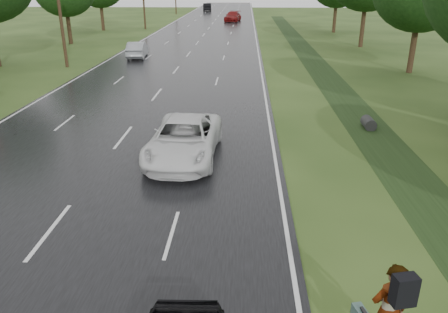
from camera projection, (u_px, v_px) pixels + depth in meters
name	position (u px, v px, depth m)	size (l,w,h in m)	color
ground	(50.00, 232.00, 12.45)	(220.00, 220.00, 0.00)	#2A4117
road	(202.00, 38.00, 54.09)	(14.00, 180.00, 0.04)	black
edge_stripe_east	(256.00, 38.00, 53.78)	(0.12, 180.00, 0.01)	silver
edge_stripe_west	(148.00, 37.00, 54.39)	(0.12, 180.00, 0.01)	silver
center_line	(202.00, 38.00, 54.08)	(0.12, 180.00, 0.01)	silver
drainage_ditch	(335.00, 87.00, 29.23)	(2.20, 120.00, 0.56)	black
utility_pole_mid	(58.00, 0.00, 34.05)	(1.60, 0.26, 10.00)	#362016
pedestrian	(388.00, 311.00, 7.96)	(1.04, 0.79, 2.07)	#A5998C
white_pickup	(184.00, 139.00, 17.30)	(2.59, 5.61, 1.56)	white
silver_sedan	(137.00, 50.00, 39.95)	(1.51, 4.32, 1.42)	#969A9E
far_car_red	(233.00, 16.00, 74.78)	(2.29, 5.64, 1.64)	maroon
far_car_dark	(207.00, 7.00, 99.87)	(1.82, 5.21, 1.72)	black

